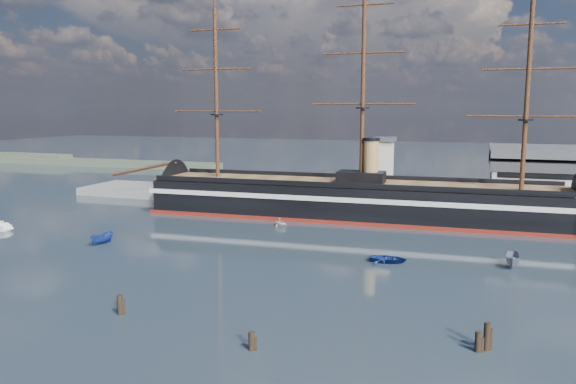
% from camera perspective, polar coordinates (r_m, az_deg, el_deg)
% --- Properties ---
extents(ground, '(600.00, 600.00, 0.00)m').
position_cam_1_polar(ground, '(104.07, 5.08, -4.72)').
color(ground, '#283341').
rests_on(ground, ground).
extents(quay, '(180.00, 18.00, 2.00)m').
position_cam_1_polar(quay, '(137.31, 12.67, -1.63)').
color(quay, slate).
rests_on(quay, ground).
extents(quay_tower, '(5.00, 5.00, 15.00)m').
position_cam_1_polar(quay_tower, '(133.86, 9.69, 2.42)').
color(quay_tower, silver).
rests_on(quay_tower, ground).
extents(shoreline, '(120.00, 10.00, 4.00)m').
position_cam_1_polar(shoreline, '(253.75, -21.44, 2.96)').
color(shoreline, '#3F4C38').
rests_on(shoreline, ground).
extents(warship, '(113.09, 18.64, 53.94)m').
position_cam_1_polar(warship, '(123.16, 5.70, -0.72)').
color(warship, black).
rests_on(warship, ground).
extents(motorboat_a, '(6.28, 2.92, 2.42)m').
position_cam_1_polar(motorboat_a, '(104.65, -18.35, -5.06)').
color(motorboat_a, navy).
rests_on(motorboat_a, ground).
extents(motorboat_b, '(1.57, 3.65, 1.68)m').
position_cam_1_polar(motorboat_b, '(89.44, 10.11, -7.06)').
color(motorboat_b, navy).
rests_on(motorboat_b, ground).
extents(motorboat_c, '(6.62, 2.82, 2.59)m').
position_cam_1_polar(motorboat_c, '(92.31, 21.85, -7.06)').
color(motorboat_c, slate).
rests_on(motorboat_c, ground).
extents(motorboat_d, '(4.69, 5.78, 1.96)m').
position_cam_1_polar(motorboat_d, '(113.75, -0.79, -3.53)').
color(motorboat_d, silver).
rests_on(motorboat_d, ground).
extents(piling_near_left, '(0.64, 0.64, 3.10)m').
position_cam_1_polar(piling_near_left, '(69.83, -16.66, -11.84)').
color(piling_near_left, black).
rests_on(piling_near_left, ground).
extents(piling_near_mid, '(0.64, 0.64, 2.61)m').
position_cam_1_polar(piling_near_mid, '(58.22, -3.72, -15.73)').
color(piling_near_mid, black).
rests_on(piling_near_mid, ground).
extents(piling_near_right, '(0.64, 0.64, 3.57)m').
position_cam_1_polar(piling_near_right, '(61.42, 19.47, -14.88)').
color(piling_near_right, black).
rests_on(piling_near_right, ground).
extents(piling_extra, '(0.64, 0.64, 2.80)m').
position_cam_1_polar(piling_extra, '(60.73, 18.69, -15.12)').
color(piling_extra, black).
rests_on(piling_extra, ground).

